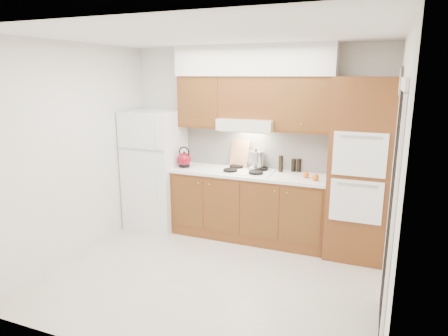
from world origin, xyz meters
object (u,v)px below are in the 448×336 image
at_px(oven_cabinet, 360,170).
at_px(stock_pot, 256,160).
at_px(kettle, 184,160).
at_px(fridge, 156,169).

xyz_separation_m(oven_cabinet, stock_pot, (-1.37, 0.17, -0.02)).
relative_size(kettle, stock_pot, 0.88).
relative_size(oven_cabinet, stock_pot, 9.83).
height_order(oven_cabinet, kettle, oven_cabinet).
relative_size(fridge, stock_pot, 7.69).
height_order(fridge, kettle, fridge).
bearing_deg(stock_pot, fridge, -172.02).
distance_m(kettle, stock_pot, 1.01).
xyz_separation_m(fridge, kettle, (0.49, -0.02, 0.19)).
relative_size(fridge, oven_cabinet, 0.78).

